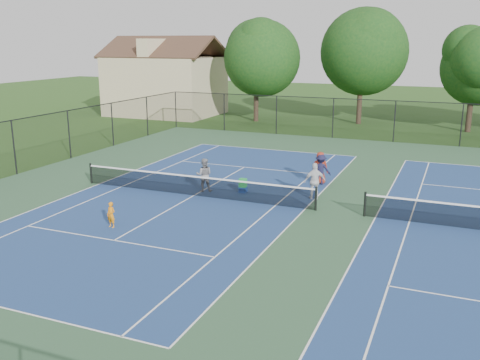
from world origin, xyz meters
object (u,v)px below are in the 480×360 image
at_px(clapboard_house, 166,83).
at_px(child_player, 111,215).
at_px(tree_back_a, 256,54).
at_px(ball_hopper, 243,183).
at_px(tree_back_b, 363,48).
at_px(bystander_a, 315,181).
at_px(bystander_b, 321,169).
at_px(ball_crate, 243,190).
at_px(instructor, 204,175).
at_px(bystander_c, 320,168).
at_px(tree_back_c, 475,63).

bearing_deg(clapboard_house, child_player, -63.53).
relative_size(tree_back_a, ball_hopper, 21.72).
bearing_deg(tree_back_b, ball_hopper, -92.44).
height_order(tree_back_a, bystander_a, tree_back_a).
bearing_deg(tree_back_a, ball_hopper, -70.61).
xyz_separation_m(bystander_b, ball_crate, (-3.09, -2.97, -0.64)).
bearing_deg(tree_back_a, instructor, -75.19).
xyz_separation_m(bystander_c, ball_hopper, (-3.02, -3.10, -0.34)).
bearing_deg(child_player, clapboard_house, 123.37).
distance_m(bystander_c, ball_hopper, 4.34).
height_order(tree_back_b, instructor, tree_back_b).
xyz_separation_m(tree_back_a, bystander_a, (11.44, -22.31, -5.18)).
xyz_separation_m(tree_back_c, child_player, (-12.96, -30.20, -4.96)).
bearing_deg(instructor, clapboard_house, -76.97).
distance_m(tree_back_a, bystander_b, 23.11).
bearing_deg(tree_back_c, tree_back_b, 173.66).
xyz_separation_m(instructor, ball_crate, (1.85, 0.49, -0.68)).
distance_m(tree_back_c, bystander_b, 22.26).
distance_m(tree_back_c, ball_crate, 26.19).
relative_size(bystander_c, ball_crate, 4.78).
height_order(tree_back_a, tree_back_c, tree_back_a).
height_order(instructor, bystander_b, instructor).
height_order(tree_back_c, ball_crate, tree_back_c).
xyz_separation_m(tree_back_b, tree_back_c, (9.00, -1.00, -1.11)).
distance_m(bystander_b, ball_crate, 4.34).
relative_size(bystander_b, bystander_c, 0.94).
bearing_deg(ball_hopper, tree_back_c, 66.93).
height_order(child_player, instructor, instructor).
height_order(bystander_a, bystander_c, bystander_a).
relative_size(clapboard_house, bystander_a, 6.27).
relative_size(child_player, ball_hopper, 2.45).
bearing_deg(child_player, tree_back_b, 89.66).
height_order(tree_back_b, bystander_b, tree_back_b).
distance_m(instructor, bystander_a, 5.39).
bearing_deg(ball_crate, ball_hopper, 0.00).
bearing_deg(tree_back_c, bystander_b, -108.65).
bearing_deg(bystander_b, bystander_a, 92.88).
distance_m(bystander_b, ball_hopper, 4.30).
xyz_separation_m(bystander_a, bystander_c, (-0.47, 2.82, -0.03)).
bearing_deg(instructor, ball_hopper, 174.03).
xyz_separation_m(tree_back_a, bystander_c, (10.97, -19.49, -5.20)).
height_order(clapboard_house, ball_crate, clapboard_house).
bearing_deg(tree_back_b, bystander_b, -84.60).
bearing_deg(bystander_b, bystander_c, -63.67).
distance_m(instructor, ball_crate, 2.03).
height_order(instructor, bystander_c, bystander_c).
height_order(bystander_b, ball_crate, bystander_b).
bearing_deg(tree_back_a, tree_back_c, 3.18).
xyz_separation_m(clapboard_house, bystander_c, (20.97, -20.49, -2.26)).
bearing_deg(ball_crate, child_player, -113.76).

